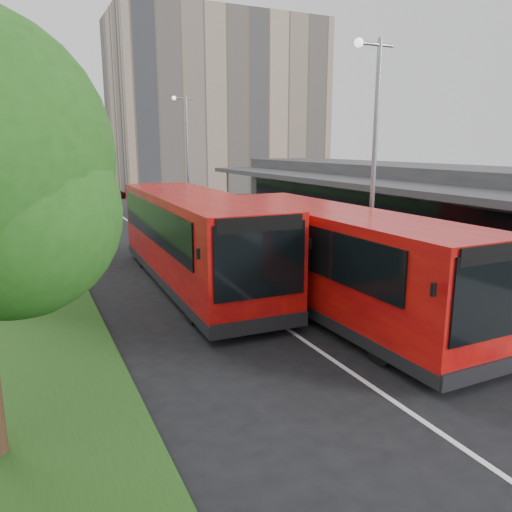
{
  "coord_description": "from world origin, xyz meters",
  "views": [
    {
      "loc": [
        -6.25,
        -11.25,
        4.92
      ],
      "look_at": [
        0.28,
        2.67,
        1.5
      ],
      "focal_mm": 35.0,
      "sensor_mm": 36.0,
      "label": 1
    }
  ],
  "objects": [
    {
      "name": "kerb_dashes",
      "position": [
        3.3,
        19.0,
        0.01
      ],
      "size": [
        0.12,
        56.0,
        0.01
      ],
      "color": "silver",
      "rests_on": "ground"
    },
    {
      "name": "pavement",
      "position": [
        6.0,
        20.0,
        0.07
      ],
      "size": [
        5.0,
        80.0,
        0.15
      ],
      "primitive_type": "cube",
      "color": "slate",
      "rests_on": "ground"
    },
    {
      "name": "station_building",
      "position": [
        10.86,
        8.0,
        2.04
      ],
      "size": [
        7.7,
        26.0,
        4.0
      ],
      "color": "#2C2C2E",
      "rests_on": "ground"
    },
    {
      "name": "litter_bin",
      "position": [
        5.49,
        9.4,
        0.65
      ],
      "size": [
        0.58,
        0.58,
        1.0
      ],
      "primitive_type": "cylinder",
      "rotation": [
        0.0,
        0.0,
        0.05
      ],
      "color": "#332215",
      "rests_on": "pavement"
    },
    {
      "name": "tree_far",
      "position": [
        -7.01,
        21.05,
        5.53
      ],
      "size": [
        5.33,
        5.33,
        8.56
      ],
      "color": "#322014",
      "rests_on": "ground"
    },
    {
      "name": "car_far",
      "position": [
        -1.3,
        44.52,
        0.6
      ],
      "size": [
        2.25,
        3.87,
        1.21
      ],
      "primitive_type": "imported",
      "rotation": [
        0.0,
        0.0,
        0.28
      ],
      "color": "navy",
      "rests_on": "ground"
    },
    {
      "name": "bollard",
      "position": [
        4.59,
        18.4,
        0.58
      ],
      "size": [
        0.17,
        0.17,
        0.86
      ],
      "primitive_type": "cylinder",
      "rotation": [
        0.0,
        0.0,
        -0.27
      ],
      "color": "yellow",
      "rests_on": "pavement"
    },
    {
      "name": "ground",
      "position": [
        0.0,
        0.0,
        0.0
      ],
      "size": [
        120.0,
        120.0,
        0.0
      ],
      "primitive_type": "plane",
      "color": "black",
      "rests_on": "ground"
    },
    {
      "name": "lamp_post_far",
      "position": [
        4.12,
        22.0,
        4.72
      ],
      "size": [
        1.44,
        0.28,
        8.0
      ],
      "color": "gray",
      "rests_on": "pavement"
    },
    {
      "name": "bus_second",
      "position": [
        -0.89,
        5.3,
        1.67
      ],
      "size": [
        3.27,
        11.62,
        3.27
      ],
      "rotation": [
        0.0,
        0.0,
        -0.03
      ],
      "color": "red",
      "rests_on": "ground"
    },
    {
      "name": "car_near",
      "position": [
        1.73,
        38.14,
        0.53
      ],
      "size": [
        2.28,
        3.33,
        1.05
      ],
      "primitive_type": "imported",
      "rotation": [
        0.0,
        0.0,
        0.37
      ],
      "color": "maroon",
      "rests_on": "ground"
    },
    {
      "name": "office_block",
      "position": [
        14.0,
        42.0,
        9.0
      ],
      "size": [
        22.0,
        12.0,
        18.0
      ],
      "primitive_type": "cube",
      "color": "tan",
      "rests_on": "ground"
    },
    {
      "name": "lane_centre_line",
      "position": [
        0.0,
        15.0,
        0.01
      ],
      "size": [
        0.12,
        70.0,
        0.01
      ],
      "primitive_type": "cube",
      "color": "silver",
      "rests_on": "ground"
    },
    {
      "name": "lamp_post_near",
      "position": [
        4.12,
        2.0,
        4.72
      ],
      "size": [
        1.44,
        0.28,
        8.0
      ],
      "color": "gray",
      "rests_on": "pavement"
    },
    {
      "name": "grass_verge",
      "position": [
        -7.0,
        20.0,
        0.05
      ],
      "size": [
        5.0,
        80.0,
        0.1
      ],
      "primitive_type": "cube",
      "color": "#204416",
      "rests_on": "ground"
    },
    {
      "name": "bus_main",
      "position": [
        1.95,
        0.71,
        1.59
      ],
      "size": [
        2.99,
        10.98,
        3.09
      ],
      "rotation": [
        0.0,
        0.0,
        0.02
      ],
      "color": "red",
      "rests_on": "ground"
    }
  ]
}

